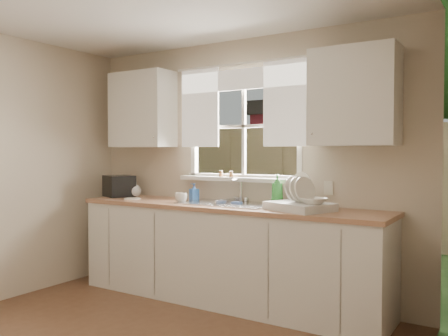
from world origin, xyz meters
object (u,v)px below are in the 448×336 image
Objects in this scene: dish_rack at (300,203)px; cup at (181,198)px; soap_bottle_a at (277,190)px; black_appliance at (119,186)px.

cup is (-1.22, -0.03, -0.01)m from dish_rack.
black_appliance is at bearing 173.01° from soap_bottle_a.
dish_rack is 2.14× the size of soap_bottle_a.
dish_rack is 2.16m from black_appliance.
cup is (-0.92, -0.22, -0.10)m from soap_bottle_a.
black_appliance is at bearing 178.79° from cup.
black_appliance is (-0.94, 0.12, 0.07)m from cup.
dish_rack reaches higher than black_appliance.
dish_rack is 5.17× the size of cup.
black_appliance is at bearing 177.70° from dish_rack.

